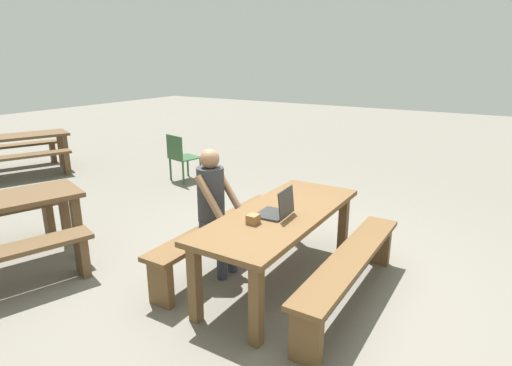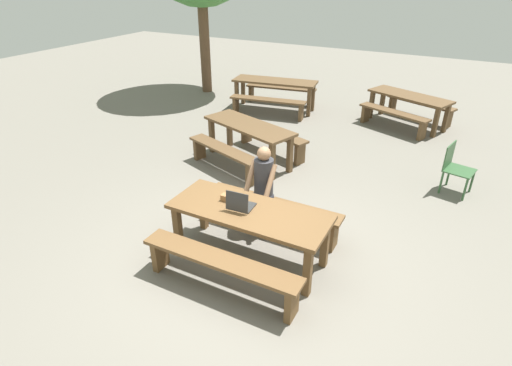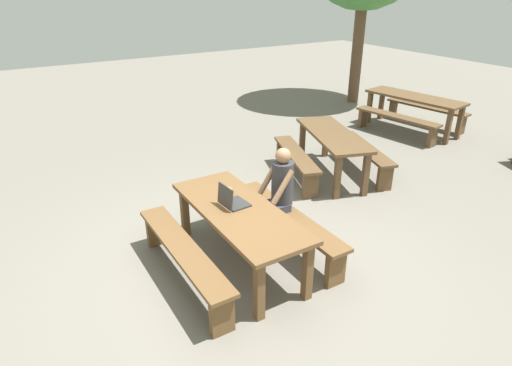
% 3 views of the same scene
% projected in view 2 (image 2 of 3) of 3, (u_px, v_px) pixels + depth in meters
% --- Properties ---
extents(ground_plane, '(30.00, 30.00, 0.00)m').
position_uv_depth(ground_plane, '(250.00, 257.00, 5.40)').
color(ground_plane, slate).
extents(picnic_table_front, '(2.03, 0.79, 0.73)m').
position_uv_depth(picnic_table_front, '(249.00, 217.00, 5.10)').
color(picnic_table_front, brown).
rests_on(picnic_table_front, ground).
extents(bench_near, '(2.00, 0.30, 0.47)m').
position_uv_depth(bench_near, '(220.00, 266.00, 4.69)').
color(bench_near, brown).
rests_on(bench_near, ground).
extents(bench_far, '(2.00, 0.30, 0.47)m').
position_uv_depth(bench_far, '(273.00, 209.00, 5.78)').
color(bench_far, brown).
rests_on(bench_far, ground).
extents(laptop, '(0.32, 0.30, 0.27)m').
position_uv_depth(laptop, '(240.00, 204.00, 5.05)').
color(laptop, '#2D2D2D').
rests_on(laptop, picnic_table_front).
extents(small_pouch, '(0.10, 0.09, 0.08)m').
position_uv_depth(small_pouch, '(226.00, 197.00, 5.24)').
color(small_pouch, olive).
rests_on(small_pouch, picnic_table_front).
extents(person_seated, '(0.38, 0.39, 1.28)m').
position_uv_depth(person_seated, '(262.00, 184.00, 5.62)').
color(person_seated, '#333847').
rests_on(person_seated, ground).
extents(plastic_chair, '(0.53, 0.53, 0.83)m').
position_uv_depth(plastic_chair, '(455.00, 167.00, 6.76)').
color(plastic_chair, '#335933').
rests_on(plastic_chair, ground).
extents(picnic_table_mid, '(2.21, 0.99, 0.78)m').
position_uv_depth(picnic_table_mid, '(275.00, 85.00, 10.51)').
color(picnic_table_mid, brown).
rests_on(picnic_table_mid, ground).
extents(bench_mid_south, '(1.94, 0.59, 0.46)m').
position_uv_depth(bench_mid_south, '(268.00, 103.00, 10.16)').
color(bench_mid_south, brown).
rests_on(bench_mid_south, ground).
extents(bench_mid_north, '(1.94, 0.59, 0.46)m').
position_uv_depth(bench_mid_north, '(281.00, 91.00, 11.16)').
color(bench_mid_north, brown).
rests_on(bench_mid_north, ground).
extents(picnic_table_rear, '(2.00, 1.32, 0.72)m').
position_uv_depth(picnic_table_rear, '(409.00, 100.00, 9.53)').
color(picnic_table_rear, brown).
rests_on(picnic_table_rear, ground).
extents(bench_rear_south, '(1.69, 0.92, 0.46)m').
position_uv_depth(bench_rear_south, '(393.00, 116.00, 9.33)').
color(bench_rear_south, brown).
rests_on(bench_rear_south, ground).
extents(bench_rear_north, '(1.69, 0.92, 0.46)m').
position_uv_depth(bench_rear_north, '(420.00, 106.00, 9.98)').
color(bench_rear_north, brown).
rests_on(bench_rear_north, ground).
extents(picnic_table_distant, '(2.02, 1.25, 0.76)m').
position_uv_depth(picnic_table_distant, '(249.00, 131.00, 7.71)').
color(picnic_table_distant, brown).
rests_on(picnic_table_distant, ground).
extents(bench_distant_south, '(1.72, 0.84, 0.47)m').
position_uv_depth(bench_distant_south, '(224.00, 154.00, 7.47)').
color(bench_distant_south, brown).
rests_on(bench_distant_south, ground).
extents(bench_distant_north, '(1.72, 0.84, 0.47)m').
position_uv_depth(bench_distant_north, '(272.00, 136.00, 8.22)').
color(bench_distant_north, brown).
rests_on(bench_distant_north, ground).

